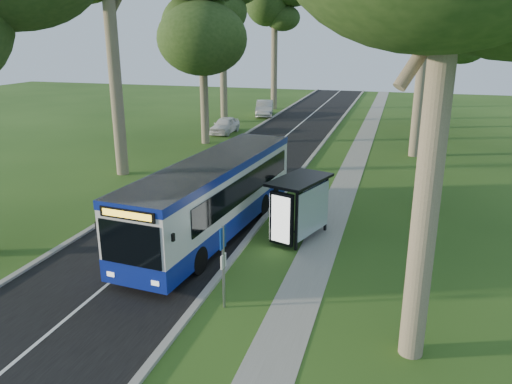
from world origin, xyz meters
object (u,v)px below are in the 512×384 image
Objects in this scene: bus at (214,196)px; car_white at (225,125)px; bus_shelter at (301,199)px; bus_stop_sign at (223,258)px; car_silver at (265,108)px; litter_bin at (303,189)px.

bus reaches higher than car_white.
bus_shelter reaches higher than car_white.
bus_stop_sign is 29.20m from car_white.
bus_stop_sign is at bearing -61.33° from bus.
car_silver reaches higher than car_white.
bus_stop_sign is (2.47, -5.73, 0.04)m from bus.
bus_shelter is at bearing -62.50° from car_white.
bus_stop_sign reaches higher than car_white.
bus_shelter is at bearing -80.40° from litter_bin.
litter_bin is at bearing 93.70° from bus_stop_sign.
car_silver is at bearing 108.50° from bus_stop_sign.
litter_bin is (-0.94, 5.59, -1.31)m from bus_shelter.
litter_bin is 27.91m from car_silver.
bus_stop_sign is at bearing -69.92° from car_white.
car_white is (-7.29, 21.77, -0.97)m from bus.
bus_shelter reaches higher than car_silver.
car_silver is at bearing 86.20° from car_white.
car_silver is at bearing 126.16° from bus_shelter.
bus_stop_sign reaches higher than litter_bin.
bus is 4.47× the size of bus_stop_sign.
bus_stop_sign is 6.02m from bus_shelter.
bus_shelter is at bearing 83.33° from bus_stop_sign.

